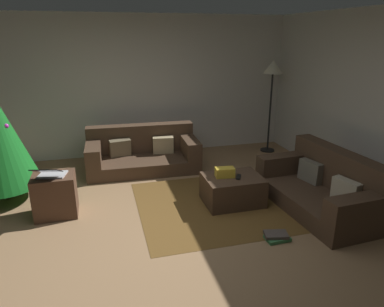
% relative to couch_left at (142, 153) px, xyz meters
% --- Properties ---
extents(ground_plane, '(6.40, 6.40, 0.00)m').
position_rel_couch_left_xyz_m(ground_plane, '(-0.10, -2.25, -0.27)').
color(ground_plane, '#93704C').
extents(rear_partition, '(6.40, 0.12, 2.60)m').
position_rel_couch_left_xyz_m(rear_partition, '(-0.10, 0.89, 1.03)').
color(rear_partition, beige).
rests_on(rear_partition, ground_plane).
extents(couch_left, '(1.90, 0.99, 0.72)m').
position_rel_couch_left_xyz_m(couch_left, '(0.00, 0.00, 0.00)').
color(couch_left, '#473323').
rests_on(couch_left, ground_plane).
extents(couch_right, '(1.02, 1.81, 0.77)m').
position_rel_couch_left_xyz_m(couch_right, '(2.15, -2.15, 0.02)').
color(couch_right, '#473323').
rests_on(couch_right, ground_plane).
extents(ottoman, '(0.78, 0.60, 0.39)m').
position_rel_couch_left_xyz_m(ottoman, '(1.02, -1.70, -0.08)').
color(ottoman, '#473323').
rests_on(ottoman, ground_plane).
extents(gift_box, '(0.27, 0.17, 0.13)m').
position_rel_couch_left_xyz_m(gift_box, '(0.91, -1.67, 0.18)').
color(gift_box, gold).
rests_on(gift_box, ottoman).
extents(tv_remote, '(0.12, 0.16, 0.02)m').
position_rel_couch_left_xyz_m(tv_remote, '(1.08, -1.75, 0.13)').
color(tv_remote, black).
rests_on(tv_remote, ottoman).
extents(side_table, '(0.52, 0.44, 0.55)m').
position_rel_couch_left_xyz_m(side_table, '(-1.31, -1.41, 0.00)').
color(side_table, '#4C3323').
rests_on(side_table, ground_plane).
extents(laptop, '(0.41, 0.48, 0.19)m').
position_rel_couch_left_xyz_m(laptop, '(-1.32, -1.48, 0.33)').
color(laptop, silver).
rests_on(laptop, side_table).
extents(book_stack, '(0.30, 0.23, 0.08)m').
position_rel_couch_left_xyz_m(book_stack, '(1.17, -2.71, -0.23)').
color(book_stack, '#387A47').
rests_on(book_stack, ground_plane).
extents(corner_lamp, '(0.36, 0.36, 1.78)m').
position_rel_couch_left_xyz_m(corner_lamp, '(2.56, 0.30, 1.25)').
color(corner_lamp, black).
rests_on(corner_lamp, ground_plane).
extents(area_rug, '(2.60, 2.00, 0.01)m').
position_rel_couch_left_xyz_m(area_rug, '(1.02, -1.70, -0.27)').
color(area_rug, brown).
rests_on(area_rug, ground_plane).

